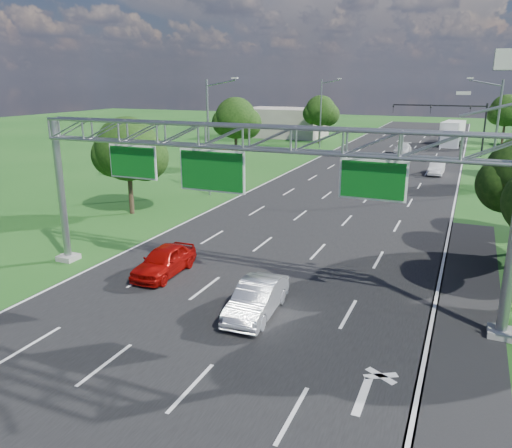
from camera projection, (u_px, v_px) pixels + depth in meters
The scene contains 19 objects.
ground at pixel (335, 208), 40.40m from camera, with size 220.00×220.00×0.00m, color #1A4A16.
road at pixel (335, 208), 40.40m from camera, with size 18.00×180.00×0.02m, color black.
road_flare at pixel (466, 310), 22.42m from camera, with size 3.00×30.00×0.02m, color black.
sign_gantry at pixel (248, 151), 22.47m from camera, with size 23.50×1.00×9.56m.
traffic_signal at pixel (457, 117), 67.02m from camera, with size 12.21×0.24×7.00m.
streetlight_l_near at pixel (210, 132), 43.13m from camera, with size 2.97×0.22×10.16m.
streetlight_l_far at pixel (322, 110), 74.02m from camera, with size 2.97×0.22×10.16m.
streetlight_r_mid at pixel (494, 132), 43.39m from camera, with size 2.97×0.22×10.16m.
tree_verge_la at pixel (129, 152), 37.32m from camera, with size 5.76×4.80×7.40m.
tree_verge_lb at pixel (236, 120), 58.19m from camera, with size 5.76×4.80×8.06m.
tree_verge_lc at pixel (321, 112), 79.24m from camera, with size 5.76×4.80×7.62m.
tree_verge_re at pixel (507, 112), 76.02m from camera, with size 5.76×4.80×7.84m.
building_left at pixel (284, 122), 90.40m from camera, with size 14.00×10.00×5.00m, color gray.
red_coupe at pixel (164, 261), 26.36m from camera, with size 1.82×4.53×1.54m, color #A20B07.
silver_sedan at pixel (257, 299), 21.82m from camera, with size 1.61×4.61×1.52m, color silver.
car_queue_a at pixel (403, 149), 68.82m from camera, with size 2.07×5.09×1.48m, color silver.
car_queue_b at pixel (389, 156), 63.68m from camera, with size 1.76×3.82×1.06m, color black.
car_queue_d at pixel (437, 168), 54.22m from camera, with size 1.45×4.16×1.37m, color silver.
box_truck at pixel (452, 134), 78.73m from camera, with size 3.61×9.78×3.60m.
Camera 1 is at (9.55, -8.53, 9.98)m, focal length 35.00 mm.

